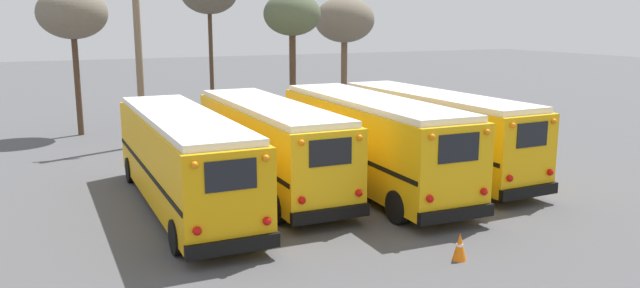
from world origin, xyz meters
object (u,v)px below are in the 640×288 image
(utility_pole, at_px, (139,50))
(bare_tree_2, at_px, (344,21))
(school_bus_1, at_px, (269,143))
(bare_tree_1, at_px, (72,14))
(traffic_cone, at_px, (460,246))
(bare_tree_0, at_px, (292,16))
(school_bus_2, at_px, (370,139))
(school_bus_3, at_px, (433,130))
(school_bus_0, at_px, (183,157))

(utility_pole, relative_size, bare_tree_2, 1.21)
(school_bus_1, height_order, utility_pole, utility_pole)
(bare_tree_1, relative_size, traffic_cone, 10.59)
(bare_tree_0, bearing_deg, school_bus_2, -99.22)
(school_bus_3, height_order, bare_tree_2, bare_tree_2)
(school_bus_0, height_order, bare_tree_2, bare_tree_2)
(school_bus_1, distance_m, school_bus_2, 3.58)
(bare_tree_0, bearing_deg, school_bus_1, -117.20)
(utility_pole, height_order, traffic_cone, utility_pole)
(school_bus_0, height_order, utility_pole, utility_pole)
(school_bus_0, bearing_deg, school_bus_2, -3.63)
(bare_tree_2, relative_size, traffic_cone, 10.29)
(school_bus_0, xyz_separation_m, traffic_cone, (5.21, -7.42, -1.31))
(school_bus_0, xyz_separation_m, bare_tree_2, (14.40, 16.50, 4.21))
(utility_pole, bearing_deg, bare_tree_0, 0.94)
(school_bus_0, distance_m, school_bus_2, 6.62)
(traffic_cone, bearing_deg, school_bus_3, 59.02)
(bare_tree_1, height_order, bare_tree_2, bare_tree_1)
(school_bus_2, relative_size, utility_pole, 1.20)
(bare_tree_1, bearing_deg, school_bus_0, -82.95)
(school_bus_0, height_order, bare_tree_1, bare_tree_1)
(bare_tree_1, bearing_deg, traffic_cone, -72.59)
(bare_tree_2, bearing_deg, utility_pole, -157.76)
(school_bus_1, height_order, bare_tree_2, bare_tree_2)
(school_bus_1, bearing_deg, traffic_cone, -77.17)
(bare_tree_2, bearing_deg, school_bus_3, -105.56)
(traffic_cone, bearing_deg, bare_tree_0, 80.00)
(school_bus_3, distance_m, bare_tree_1, 19.43)
(school_bus_0, distance_m, school_bus_3, 9.92)
(school_bus_3, height_order, utility_pole, utility_pole)
(utility_pole, distance_m, traffic_cone, 19.32)
(bare_tree_0, bearing_deg, school_bus_0, -127.60)
(school_bus_3, xyz_separation_m, bare_tree_0, (-1.45, 10.58, 4.40))
(school_bus_2, bearing_deg, school_bus_3, 13.97)
(school_bus_1, distance_m, bare_tree_0, 12.12)
(school_bus_1, relative_size, bare_tree_1, 1.36)
(school_bus_2, xyz_separation_m, bare_tree_0, (1.85, 11.40, 4.35))
(utility_pole, bearing_deg, bare_tree_2, 22.24)
(school_bus_1, relative_size, traffic_cone, 14.39)
(school_bus_0, relative_size, bare_tree_2, 1.46)
(school_bus_2, height_order, bare_tree_2, bare_tree_2)
(school_bus_0, relative_size, bare_tree_0, 1.47)
(school_bus_1, relative_size, bare_tree_2, 1.40)
(school_bus_2, distance_m, utility_pole, 13.08)
(school_bus_0, relative_size, school_bus_1, 1.05)
(school_bus_3, bearing_deg, school_bus_2, -166.03)
(school_bus_2, height_order, school_bus_3, school_bus_2)
(school_bus_0, bearing_deg, bare_tree_0, 52.40)
(bare_tree_1, height_order, traffic_cone, bare_tree_1)
(school_bus_1, bearing_deg, bare_tree_1, 110.01)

